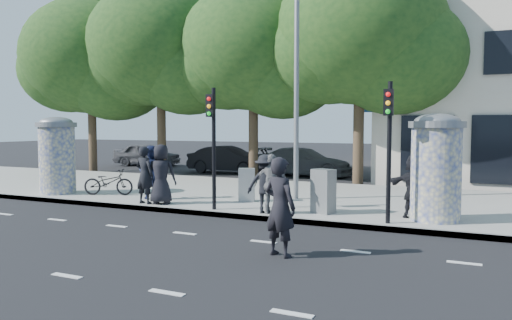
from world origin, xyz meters
The scene contains 27 objects.
ground centered at (0.00, 0.00, 0.00)m, with size 120.00×120.00×0.00m, color black.
sidewalk centered at (0.00, 7.50, 0.07)m, with size 40.00×8.00×0.15m, color gray.
curb centered at (0.00, 3.55, 0.07)m, with size 40.00×0.10×0.16m, color slate.
lane_dash_near centered at (0.00, -2.20, 0.00)m, with size 32.00×0.12×0.01m, color silver.
lane_dash_far centered at (0.00, 1.40, 0.00)m, with size 32.00×0.12×0.01m, color silver.
ad_column_left centered at (-7.20, 4.50, 1.54)m, with size 1.36×1.36×2.65m.
ad_column_right centered at (5.20, 4.70, 1.54)m, with size 1.36×1.36×2.65m.
traffic_pole_near centered at (-0.60, 3.79, 2.23)m, with size 0.22×0.31×3.40m.
traffic_pole_far centered at (4.20, 3.79, 2.23)m, with size 0.22×0.31×3.40m.
street_lamp centered at (0.80, 6.63, 4.79)m, with size 0.25×0.93×8.00m.
tree_far_left centered at (-13.00, 12.50, 6.19)m, with size 7.20×7.20×9.26m.
tree_mid_left centered at (-8.50, 12.50, 6.50)m, with size 7.20×7.20×9.57m.
tree_near_left centered at (-3.50, 12.70, 6.06)m, with size 6.80×6.80×8.97m.
tree_center centered at (1.50, 12.30, 6.31)m, with size 7.00×7.00×9.30m.
ped_a centered at (-2.51, 4.02, 1.05)m, with size 0.88×0.57×1.80m, color black.
ped_b centered at (-3.00, 3.87, 1.02)m, with size 0.64×0.42×1.74m, color black.
ped_c centered at (-3.46, 4.78, 1.01)m, with size 0.83×0.65×1.72m, color navy.
ped_d centered at (0.95, 3.91, 0.94)m, with size 1.02×0.59×1.58m, color black.
ped_e centered at (1.16, 3.85, 0.95)m, with size 0.94×0.54×1.61m, color gray.
ped_f centered at (4.69, 4.83, 0.97)m, with size 1.53×0.55×1.65m, color black.
man_road centered at (2.75, 0.47, 0.96)m, with size 0.70×0.46×1.91m, color black.
bicycle centered at (-5.27, 4.86, 0.59)m, with size 1.68×0.58×0.88m, color black.
cabinet_left centered at (-0.41, 5.57, 0.66)m, with size 0.49×0.36×1.03m, color gray.
cabinet_right centered at (2.37, 4.55, 0.74)m, with size 0.57×0.41×1.19m, color slate.
car_left centered at (-12.74, 16.92, 0.70)m, with size 4.10×1.65×1.40m, color #4F4F56.
car_mid centered at (-5.99, 14.93, 0.71)m, with size 4.28×1.49×1.41m, color black.
car_right centered at (-1.87, 15.15, 0.70)m, with size 4.81×1.95×1.40m, color #57595F.
Camera 1 is at (6.27, -8.30, 2.51)m, focal length 35.00 mm.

